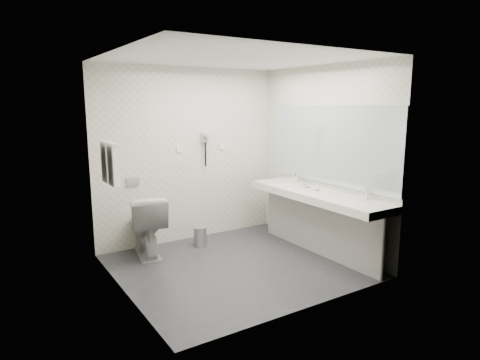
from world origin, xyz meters
TOP-DOWN VIEW (x-y plane):
  - floor at (0.00, 0.00)m, footprint 2.80×2.80m
  - ceiling at (0.00, 0.00)m, footprint 2.80×2.80m
  - wall_back at (0.00, 1.30)m, footprint 2.80×0.00m
  - wall_front at (0.00, -1.30)m, footprint 2.80×0.00m
  - wall_left at (-1.40, 0.00)m, footprint 0.00×2.60m
  - wall_right at (1.40, 0.00)m, footprint 0.00×2.60m
  - vanity_counter at (1.12, -0.20)m, footprint 0.55×2.20m
  - vanity_panel at (1.15, -0.20)m, footprint 0.03×2.15m
  - vanity_post_near at (1.18, -1.24)m, footprint 0.06×0.06m
  - vanity_post_far at (1.18, 0.84)m, footprint 0.06×0.06m
  - mirror at (1.39, -0.20)m, footprint 0.02×2.20m
  - basin_near at (1.12, -0.85)m, footprint 0.40×0.31m
  - basin_far at (1.12, 0.45)m, footprint 0.40×0.31m
  - faucet_near at (1.32, -0.85)m, footprint 0.04×0.04m
  - faucet_far at (1.32, 0.45)m, footprint 0.04×0.04m
  - soap_bottle_a at (1.18, -0.11)m, footprint 0.05×0.05m
  - soap_bottle_b at (1.17, -0.14)m, footprint 0.08×0.08m
  - glass_left at (1.21, 0.08)m, footprint 0.06×0.06m
  - glass_right at (1.25, 0.20)m, footprint 0.06×0.06m
  - toilet at (-0.80, 0.97)m, footprint 0.59×0.88m
  - flush_plate at (-0.85, 1.29)m, footprint 0.18×0.02m
  - pedal_bin at (-0.05, 0.90)m, footprint 0.23×0.23m
  - bin_lid at (-0.05, 0.90)m, footprint 0.19×0.19m
  - towel_rail at (-1.35, 0.55)m, footprint 0.02×0.62m
  - towel_near at (-1.34, 0.41)m, footprint 0.07×0.24m
  - towel_far at (-1.34, 0.69)m, footprint 0.07×0.24m
  - dryer_cradle at (0.25, 1.27)m, footprint 0.10×0.04m
  - dryer_barrel at (0.25, 1.20)m, footprint 0.08×0.14m
  - dryer_cord at (0.25, 1.26)m, footprint 0.02×0.02m
  - switch_plate_a at (-0.15, 1.29)m, footprint 0.09×0.02m
  - switch_plate_b at (0.55, 1.29)m, footprint 0.09×0.02m

SIDE VIEW (x-z plane):
  - floor at x=0.00m, z-range 0.00..0.00m
  - pedal_bin at x=-0.05m, z-range 0.00..0.26m
  - bin_lid at x=-0.05m, z-range 0.26..0.28m
  - vanity_panel at x=1.15m, z-range 0.00..0.75m
  - vanity_post_near at x=1.18m, z-range 0.00..0.75m
  - vanity_post_far at x=1.18m, z-range 0.00..0.75m
  - toilet at x=-0.80m, z-range 0.00..0.82m
  - vanity_counter at x=1.12m, z-range 0.75..0.85m
  - basin_near at x=1.12m, z-range 0.81..0.86m
  - basin_far at x=1.12m, z-range 0.81..0.86m
  - soap_bottle_b at x=1.17m, z-range 0.85..0.94m
  - soap_bottle_a at x=1.18m, z-range 0.85..0.95m
  - glass_right at x=1.25m, z-range 0.85..0.95m
  - glass_left at x=1.21m, z-range 0.85..0.95m
  - faucet_near at x=1.32m, z-range 0.85..1.00m
  - faucet_far at x=1.32m, z-range 0.85..1.00m
  - flush_plate at x=-0.85m, z-range 0.89..1.01m
  - wall_back at x=0.00m, z-range -0.15..2.65m
  - wall_front at x=0.00m, z-range -0.15..2.65m
  - wall_left at x=-1.40m, z-range -0.05..2.55m
  - wall_right at x=1.40m, z-range -0.05..2.55m
  - dryer_cord at x=0.25m, z-range 1.07..1.43m
  - towel_near at x=-1.34m, z-range 1.09..1.57m
  - towel_far at x=-1.34m, z-range 1.09..1.57m
  - switch_plate_a at x=-0.15m, z-range 1.31..1.40m
  - switch_plate_b at x=0.55m, z-range 1.31..1.40m
  - mirror at x=1.39m, z-range 0.92..1.98m
  - dryer_cradle at x=0.25m, z-range 1.43..1.57m
  - dryer_barrel at x=0.25m, z-range 1.49..1.57m
  - towel_rail at x=-1.35m, z-range 1.54..1.56m
  - ceiling at x=0.00m, z-range 2.50..2.50m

